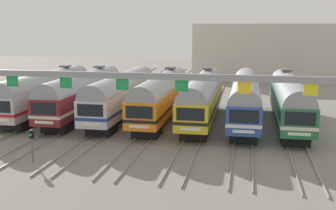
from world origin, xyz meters
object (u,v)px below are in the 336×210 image
(commuter_train_stainless, at_px, (46,91))
(commuter_train_orange, at_px, (161,95))
(commuter_train_silver, at_px, (122,94))
(commuter_train_yellow, at_px, (203,96))
(commuter_train_maroon, at_px, (83,92))
(yard_signal_mast, at_px, (32,139))
(commuter_train_blue, at_px, (245,97))
(catenary_gantry, at_px, (122,87))
(commuter_train_green, at_px, (290,99))

(commuter_train_stainless, relative_size, commuter_train_orange, 1.00)
(commuter_train_silver, distance_m, commuter_train_yellow, 8.48)
(commuter_train_stainless, xyz_separation_m, commuter_train_maroon, (4.24, 0.00, 0.00))
(yard_signal_mast, bearing_deg, commuter_train_blue, 45.36)
(commuter_train_yellow, height_order, catenary_gantry, catenary_gantry)
(commuter_train_green, distance_m, catenary_gantry, 18.75)
(commuter_train_orange, relative_size, commuter_train_green, 1.00)
(commuter_train_blue, distance_m, commuter_train_green, 4.24)
(commuter_train_maroon, bearing_deg, commuter_train_green, 0.00)
(commuter_train_stainless, height_order, commuter_train_orange, same)
(commuter_train_green, bearing_deg, commuter_train_silver, -179.99)
(commuter_train_maroon, distance_m, commuter_train_blue, 16.95)
(commuter_train_silver, height_order, commuter_train_yellow, commuter_train_yellow)
(commuter_train_maroon, bearing_deg, catenary_gantry, -57.88)
(commuter_train_stainless, xyz_separation_m, catenary_gantry, (12.71, -13.50, 2.76))
(commuter_train_stainless, bearing_deg, commuter_train_green, 0.00)
(commuter_train_stainless, distance_m, commuter_train_maroon, 4.24)
(commuter_train_blue, bearing_deg, commuter_train_maroon, 179.99)
(commuter_train_stainless, distance_m, commuter_train_green, 25.43)
(commuter_train_orange, relative_size, commuter_train_blue, 1.00)
(commuter_train_stainless, relative_size, commuter_train_blue, 1.00)
(commuter_train_silver, height_order, catenary_gantry, catenary_gantry)
(commuter_train_stainless, distance_m, commuter_train_orange, 12.71)
(commuter_train_orange, xyz_separation_m, commuter_train_yellow, (4.24, 0.00, 0.00))
(commuter_train_silver, distance_m, catenary_gantry, 14.41)
(commuter_train_silver, relative_size, yard_signal_mast, 7.48)
(catenary_gantry, bearing_deg, commuter_train_maroon, 122.12)
(commuter_train_green, bearing_deg, commuter_train_blue, -179.94)
(commuter_train_stainless, bearing_deg, commuter_train_maroon, 0.00)
(commuter_train_silver, bearing_deg, commuter_train_yellow, 0.03)
(commuter_train_yellow, height_order, yard_signal_mast, commuter_train_yellow)
(yard_signal_mast, bearing_deg, commuter_train_yellow, 54.81)
(commuter_train_stainless, xyz_separation_m, yard_signal_mast, (6.36, -15.02, -0.99))
(commuter_train_yellow, height_order, commuter_train_blue, commuter_train_yellow)
(commuter_train_green, relative_size, catenary_gantry, 0.59)
(commuter_train_orange, distance_m, catenary_gantry, 13.78)
(commuter_train_orange, xyz_separation_m, commuter_train_green, (12.71, 0.00, 0.00))
(commuter_train_orange, distance_m, commuter_train_green, 12.71)
(commuter_train_yellow, bearing_deg, yard_signal_mast, -125.19)
(commuter_train_maroon, distance_m, catenary_gantry, 16.18)
(commuter_train_yellow, distance_m, catenary_gantry, 14.42)
(commuter_train_maroon, bearing_deg, yard_signal_mast, -81.97)
(commuter_train_silver, distance_m, yard_signal_mast, 15.20)
(commuter_train_stainless, bearing_deg, commuter_train_orange, 0.00)
(commuter_train_stainless, relative_size, yard_signal_mast, 7.48)
(commuter_train_orange, bearing_deg, commuter_train_silver, -179.94)
(commuter_train_silver, relative_size, commuter_train_yellow, 1.00)
(catenary_gantry, height_order, yard_signal_mast, catenary_gantry)
(commuter_train_stainless, height_order, commuter_train_green, same)
(commuter_train_maroon, height_order, commuter_train_blue, commuter_train_maroon)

